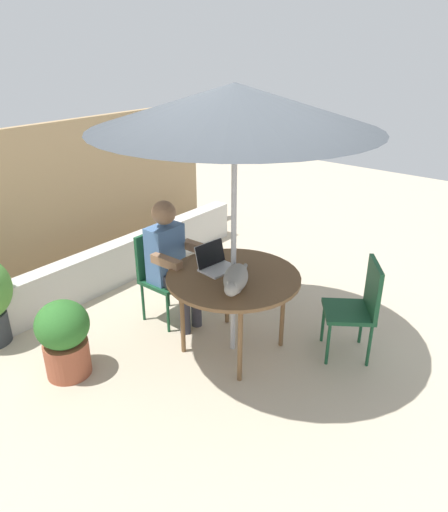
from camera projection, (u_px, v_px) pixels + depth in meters
The scene contains 11 objects.
ground_plane at pixel (233, 348), 4.23m from camera, with size 14.00×14.00×0.00m, color #BCAD93.
fence_back at pixel (57, 202), 5.30m from camera, with size 4.58×0.08×1.73m, color tan.
planter_wall_low at pixel (103, 269), 5.16m from camera, with size 4.12×0.20×0.47m, color beige.
patio_table at pixel (233, 281), 3.95m from camera, with size 1.13×1.13×0.73m.
patio_umbrella at pixel (235, 106), 3.37m from camera, with size 2.15×2.15×2.25m.
chair_occupied at pixel (160, 269), 4.53m from camera, with size 0.40×0.40×0.88m.
chair_empty at pixel (360, 303), 3.95m from camera, with size 0.56×0.56×0.88m.
person_seated at pixel (171, 258), 4.37m from camera, with size 0.48×0.48×1.22m.
laptop at pixel (214, 261), 4.04m from camera, with size 0.33×0.29×0.21m.
cat at pixel (235, 280), 3.68m from camera, with size 0.60×0.36×0.17m.
potted_plant_by_chair at pixel (64, 337), 3.77m from camera, with size 0.43×0.43×0.66m.
Camera 1 is at (-2.78, -2.13, 2.51)m, focal length 33.15 mm.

